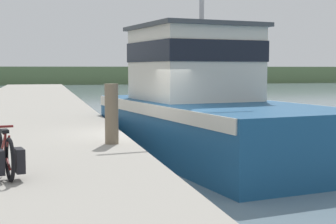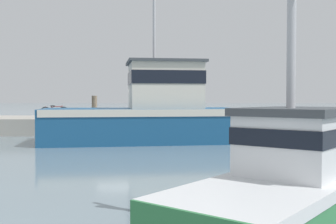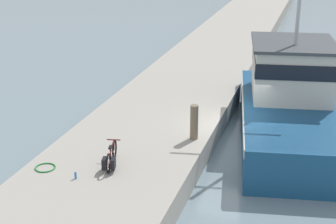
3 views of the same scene
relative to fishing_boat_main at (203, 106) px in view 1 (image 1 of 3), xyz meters
name	(u,v)px [view 1 (image 1 of 3)]	position (x,y,z in m)	size (l,w,h in m)	color
ground_plane	(149,169)	(-1.95, -1.65, -1.44)	(320.00, 320.00, 0.00)	gray
dock_pier	(15,156)	(-5.17, -1.65, -0.98)	(5.18, 80.00, 0.92)	#A39E93
far_shoreline	(239,75)	(28.05, 67.92, -0.07)	(180.00, 5.00, 2.75)	#567047
fishing_boat_main	(203,106)	(0.00, 0.00, 0.00)	(5.31, 10.95, 8.82)	navy
bicycle_touring	(6,155)	(-5.07, -6.33, -0.20)	(0.65, 1.64, 0.70)	black
mooring_post	(112,114)	(-3.10, -3.36, 0.12)	(0.29, 0.29, 1.28)	#756651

